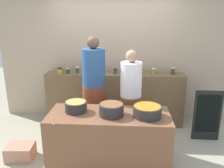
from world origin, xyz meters
The scene contains 21 objects.
ground centered at (0.00, 0.00, 0.00)m, with size 12.00×12.00×0.00m, color #A5A288.
storefront_wall centered at (0.00, 1.45, 1.50)m, with size 4.80×0.12×3.00m, color tan.
display_shelf centered at (0.00, 1.10, 0.52)m, with size 2.70×0.36×1.04m, color brown.
prep_table centered at (0.00, -0.30, 0.40)m, with size 1.70×0.70×0.81m, color brown.
preserve_jar_0 centered at (-1.07, 1.06, 1.09)m, with size 0.09×0.09×0.11m.
preserve_jar_1 centered at (-0.91, 1.06, 1.09)m, with size 0.07×0.07×0.10m.
preserve_jar_2 centered at (-0.74, 1.14, 1.09)m, with size 0.07×0.07×0.11m.
preserve_jar_3 centered at (0.02, 1.07, 1.09)m, with size 0.07×0.07×0.10m.
preserve_jar_4 centered at (0.20, 1.12, 1.11)m, with size 0.09×0.09×0.14m.
preserve_jar_5 centered at (0.32, 1.11, 1.09)m, with size 0.08×0.08×0.11m.
preserve_jar_6 centered at (0.51, 1.17, 1.09)m, with size 0.07×0.07×0.10m.
preserve_jar_7 centered at (0.74, 1.10, 1.10)m, with size 0.08×0.08×0.12m.
preserve_jar_8 centered at (1.12, 1.12, 1.10)m, with size 0.08×0.08×0.13m.
cooking_pot_left centered at (-0.47, -0.25, 0.88)m, with size 0.31×0.31×0.15m.
cooking_pot_center centered at (0.04, -0.34, 0.89)m, with size 0.34×0.34×0.17m.
cooking_pot_right centered at (0.52, -0.35, 0.88)m, with size 0.39×0.39×0.15m.
wooden_spoon centered at (-0.71, -0.59, 0.82)m, with size 0.02×0.02×0.26m, color #9E703D.
cook_with_tongs centered at (-0.31, 0.43, 0.82)m, with size 0.40×0.40×1.81m.
cook_in_cap centered at (0.31, 0.25, 0.74)m, with size 0.35×0.35×1.62m.
bread_crate centered at (-1.37, -0.25, 0.11)m, with size 0.40×0.32×0.22m, color tan.
chalkboard_sign centered at (1.64, 0.53, 0.46)m, with size 0.47×0.05×0.91m.
Camera 1 is at (0.24, -3.25, 2.12)m, focal length 36.99 mm.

